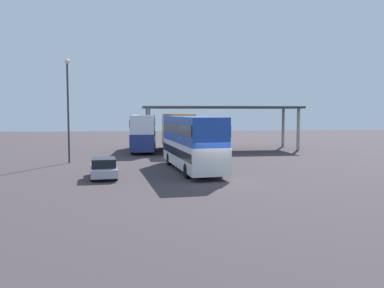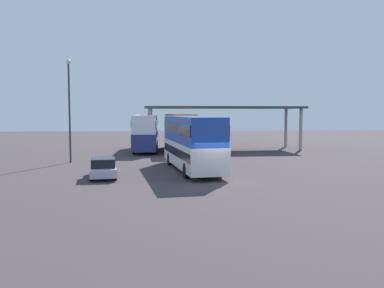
{
  "view_description": "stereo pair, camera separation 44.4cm",
  "coord_description": "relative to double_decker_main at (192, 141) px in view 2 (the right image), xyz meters",
  "views": [
    {
      "loc": [
        -4.08,
        -25.62,
        4.4
      ],
      "look_at": [
        -0.91,
        4.97,
        2.0
      ],
      "focal_mm": 38.43,
      "sensor_mm": 36.0,
      "label": 1
    },
    {
      "loc": [
        -3.64,
        -25.66,
        4.4
      ],
      "look_at": [
        -0.91,
        4.97,
        2.0
      ],
      "focal_mm": 38.43,
      "sensor_mm": 36.0,
      "label": 2
    }
  ],
  "objects": [
    {
      "name": "depot_canopy",
      "position": [
        5.2,
        17.07,
        2.48
      ],
      "size": [
        18.57,
        6.76,
        5.05
      ],
      "rotation": [
        0.0,
        0.0,
        0.04
      ],
      "color": "#33353A",
      "rests_on": "ground_plane"
    },
    {
      "name": "parked_hatchback",
      "position": [
        -6.24,
        -2.98,
        -1.56
      ],
      "size": [
        2.17,
        4.15,
        1.35
      ],
      "rotation": [
        0.0,
        0.0,
        1.7
      ],
      "color": "#AAABBF",
      "rests_on": "ground_plane"
    },
    {
      "name": "double_decker_main",
      "position": [
        0.0,
        0.0,
        0.0
      ],
      "size": [
        3.91,
        11.42,
        4.06
      ],
      "rotation": [
        0.0,
        0.0,
        1.69
      ],
      "color": "silver",
      "rests_on": "ground_plane"
    },
    {
      "name": "lamppost_tall",
      "position": [
        -10.12,
        5.69,
        3.28
      ],
      "size": [
        0.44,
        0.44,
        8.93
      ],
      "color": "#33353A",
      "rests_on": "ground_plane"
    },
    {
      "name": "double_decker_mid_row",
      "position": [
        -0.07,
        15.3,
        0.06
      ],
      "size": [
        3.12,
        11.24,
        4.17
      ],
      "rotation": [
        0.0,
        0.0,
        1.63
      ],
      "color": "white",
      "rests_on": "ground_plane"
    },
    {
      "name": "ground_plane",
      "position": [
        0.91,
        -4.98,
        -2.23
      ],
      "size": [
        140.0,
        140.0,
        0.0
      ],
      "primitive_type": "plane",
      "color": "#40373A"
    },
    {
      "name": "double_decker_near_canopy",
      "position": [
        -3.8,
        16.19,
        -0.0
      ],
      "size": [
        2.8,
        11.23,
        4.05
      ],
      "rotation": [
        0.0,
        0.0,
        1.55
      ],
      "color": "navy",
      "rests_on": "ground_plane"
    }
  ]
}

